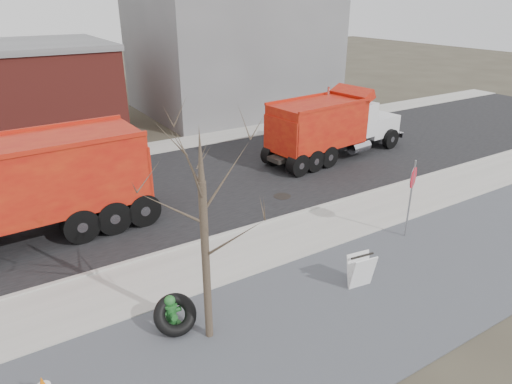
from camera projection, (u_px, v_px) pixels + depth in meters
ground at (263, 252)px, 14.50m from camera, size 120.00×120.00×0.00m
gravel_verge at (336, 311)px, 11.77m from camera, size 60.00×5.00×0.03m
sidewalk at (259, 247)px, 14.68m from camera, size 60.00×2.50×0.06m
curb at (239, 231)px, 15.69m from camera, size 60.00×0.15×0.11m
road at (183, 187)px, 19.40m from camera, size 60.00×9.40×0.02m
far_sidewalk at (139, 151)px, 23.83m from camera, size 60.00×2.00×0.06m
building_grey at (231, 50)px, 31.29m from camera, size 12.00×10.00×8.00m
bare_tree at (203, 212)px, 9.61m from camera, size 3.20×3.20×5.20m
fire_hydrant at (171, 313)px, 11.03m from camera, size 0.52×0.51×0.93m
truck_tire at (175, 315)px, 10.94m from camera, size 1.17×1.07×0.96m
stop_sign at (412, 186)px, 14.68m from camera, size 0.68×0.36×2.73m
sandwich_board at (361, 271)px, 12.54m from camera, size 0.78×0.55×1.00m
dump_truck_red_a at (332, 124)px, 22.31m from camera, size 8.28×3.05×3.31m
dump_truck_red_b at (20, 186)px, 14.44m from camera, size 9.09×2.93×3.80m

